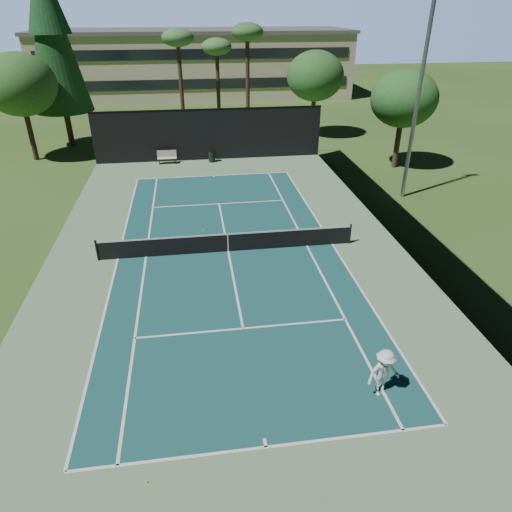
{
  "coord_description": "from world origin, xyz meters",
  "views": [
    {
      "loc": [
        -1.53,
        -20.46,
        11.03
      ],
      "look_at": [
        1.0,
        -3.0,
        1.3
      ],
      "focal_mm": 32.0,
      "sensor_mm": 36.0,
      "label": 1
    }
  ],
  "objects": [
    {
      "name": "ground",
      "position": [
        0.0,
        0.0,
        0.0
      ],
      "size": [
        160.0,
        160.0,
        0.0
      ],
      "primitive_type": "plane",
      "color": "#33531F",
      "rests_on": "ground"
    },
    {
      "name": "apron_slab",
      "position": [
        0.0,
        0.0,
        0.01
      ],
      "size": [
        18.0,
        32.0,
        0.01
      ],
      "primitive_type": "cube",
      "color": "#658960",
      "rests_on": "ground"
    },
    {
      "name": "court_surface",
      "position": [
        0.0,
        0.0,
        0.01
      ],
      "size": [
        10.97,
        23.77,
        0.01
      ],
      "primitive_type": "cube",
      "color": "#184C4D",
      "rests_on": "ground"
    },
    {
      "name": "court_lines",
      "position": [
        0.0,
        0.0,
        0.02
      ],
      "size": [
        11.07,
        23.87,
        0.01
      ],
      "color": "white",
      "rests_on": "ground"
    },
    {
      "name": "tennis_net",
      "position": [
        0.0,
        0.0,
        0.56
      ],
      "size": [
        12.9,
        0.1,
        1.1
      ],
      "color": "black",
      "rests_on": "ground"
    },
    {
      "name": "fence",
      "position": [
        0.0,
        0.06,
        2.01
      ],
      "size": [
        18.04,
        32.05,
        4.03
      ],
      "color": "black",
      "rests_on": "ground"
    },
    {
      "name": "player",
      "position": [
        4.01,
        -10.36,
        0.87
      ],
      "size": [
        1.22,
        0.82,
        1.74
      ],
      "primitive_type": "imported",
      "rotation": [
        0.0,
        0.0,
        0.17
      ],
      "color": "white",
      "rests_on": "ground"
    },
    {
      "name": "tennis_ball_a",
      "position": [
        -3.28,
        -12.51,
        0.03
      ],
      "size": [
        0.06,
        0.06,
        0.06
      ],
      "primitive_type": "sphere",
      "color": "yellow",
      "rests_on": "ground"
    },
    {
      "name": "tennis_ball_b",
      "position": [
        -0.45,
        1.97,
        0.04
      ],
      "size": [
        0.07,
        0.07,
        0.07
      ],
      "primitive_type": "sphere",
      "color": "#EEF537",
      "rests_on": "ground"
    },
    {
      "name": "tennis_ball_c",
      "position": [
        -1.15,
        2.68,
        0.04
      ],
      "size": [
        0.08,
        0.08,
        0.08
      ],
      "primitive_type": "sphere",
      "color": "#E0F537",
      "rests_on": "ground"
    },
    {
      "name": "tennis_ball_d",
      "position": [
        -4.45,
        5.39,
        0.04
      ],
      "size": [
        0.07,
        0.07,
        0.07
      ],
      "primitive_type": "sphere",
      "color": "#D1ED35",
      "rests_on": "ground"
    },
    {
      "name": "park_bench",
      "position": [
        -3.44,
        15.44,
        0.55
      ],
      "size": [
        1.5,
        0.45,
        1.02
      ],
      "color": "beige",
      "rests_on": "ground"
    },
    {
      "name": "trash_bin",
      "position": [
        0.09,
        15.33,
        0.48
      ],
      "size": [
        0.56,
        0.56,
        0.95
      ],
      "color": "black",
      "rests_on": "ground"
    },
    {
      "name": "pine_tree",
      "position": [
        -12.0,
        22.0,
        9.55
      ],
      "size": [
        4.8,
        4.8,
        15.0
      ],
      "color": "#4B3320",
      "rests_on": "ground"
    },
    {
      "name": "palm_a",
      "position": [
        -2.0,
        24.0,
        8.19
      ],
      "size": [
        2.8,
        2.8,
        9.32
      ],
      "color": "#432D1C",
      "rests_on": "ground"
    },
    {
      "name": "palm_b",
      "position": [
        1.5,
        26.0,
        7.36
      ],
      "size": [
        2.8,
        2.8,
        8.42
      ],
      "color": "#452D1D",
      "rests_on": "ground"
    },
    {
      "name": "palm_c",
      "position": [
        4.0,
        23.0,
        8.6
      ],
      "size": [
        2.8,
        2.8,
        9.77
      ],
      "color": "#422B1C",
      "rests_on": "ground"
    },
    {
      "name": "decid_tree_a",
      "position": [
        10.0,
        22.0,
        5.42
      ],
      "size": [
        5.12,
        5.12,
        7.62
      ],
      "color": "#402F1B",
      "rests_on": "ground"
    },
    {
      "name": "decid_tree_b",
      "position": [
        14.0,
        12.0,
        5.08
      ],
      "size": [
        4.8,
        4.8,
        7.14
      ],
      "color": "#46331E",
      "rests_on": "ground"
    },
    {
      "name": "decid_tree_c",
      "position": [
        -14.0,
        18.0,
        5.76
      ],
      "size": [
        5.44,
        5.44,
        8.09
      ],
      "color": "#442B1D",
      "rests_on": "ground"
    },
    {
      "name": "campus_building",
      "position": [
        0.0,
        45.98,
        4.21
      ],
      "size": [
        40.5,
        12.5,
        8.3
      ],
      "color": "beige",
      "rests_on": "ground"
    },
    {
      "name": "light_pole",
      "position": [
        12.0,
        6.0,
        6.46
      ],
      "size": [
        0.9,
        0.25,
        12.22
      ],
      "color": "gray",
      "rests_on": "ground"
    }
  ]
}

